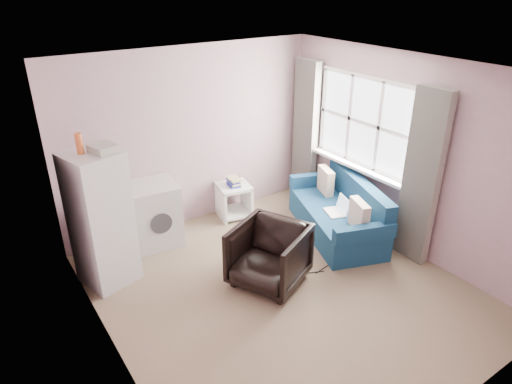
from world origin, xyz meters
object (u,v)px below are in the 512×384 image
side_table (234,198)px  fridge (101,219)px  sofa (340,214)px  armchair (269,253)px  washing_machine (154,212)px

side_table → fridge: bearing=-166.3°
side_table → sofa: (0.96, -1.26, -0.00)m
fridge → side_table: bearing=-1.1°
armchair → washing_machine: 1.75m
fridge → sofa: bearing=-28.8°
fridge → washing_machine: size_ratio=2.14×
washing_machine → sofa: size_ratio=0.44×
side_table → sofa: sofa is taller
armchair → fridge: size_ratio=0.44×
fridge → side_table: size_ratio=2.94×
sofa → side_table: bearing=147.1°
fridge → sofa: 3.15m
armchair → side_table: armchair is taller
washing_machine → side_table: size_ratio=1.38×
armchair → fridge: 1.94m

